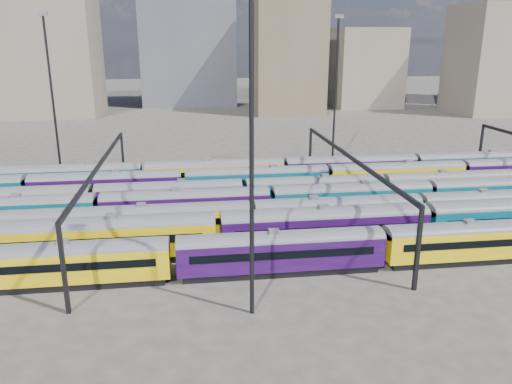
{
  "coord_description": "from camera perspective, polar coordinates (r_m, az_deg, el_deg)",
  "views": [
    {
      "loc": [
        -9.57,
        -58.21,
        21.49
      ],
      "look_at": [
        -1.39,
        2.23,
        3.0
      ],
      "focal_mm": 35.0,
      "sensor_mm": 36.0,
      "label": 1
    }
  ],
  "objects": [
    {
      "name": "rake_5",
      "position": [
        73.48,
        8.21,
        1.87
      ],
      "size": [
        124.95,
        3.05,
        5.13
      ],
      "color": "black",
      "rests_on": "ground"
    },
    {
      "name": "ground",
      "position": [
        62.79,
        1.53,
        -3.16
      ],
      "size": [
        500.0,
        500.0,
        0.0
      ],
      "primitive_type": "plane",
      "color": "#3D3933",
      "rests_on": "ground"
    },
    {
      "name": "rake_2",
      "position": [
        58.05,
        -20.71,
        -3.27
      ],
      "size": [
        120.52,
        2.94,
        4.95
      ],
      "color": "black",
      "rests_on": "ground"
    },
    {
      "name": "rake_3",
      "position": [
        61.94,
        1.68,
        -0.82
      ],
      "size": [
        124.22,
        3.03,
        5.1
      ],
      "color": "black",
      "rests_on": "ground"
    },
    {
      "name": "rake_0",
      "position": [
        47.19,
        -9.48,
        -6.95
      ],
      "size": [
        121.62,
        2.97,
        4.99
      ],
      "color": "black",
      "rests_on": "ground"
    },
    {
      "name": "mast_3",
      "position": [
        86.14,
        9.08,
        11.65
      ],
      "size": [
        1.4,
        0.5,
        25.6
      ],
      "color": "black",
      "rests_on": "ground"
    },
    {
      "name": "rake_4",
      "position": [
        66.07,
        -9.84,
        -0.09
      ],
      "size": [
        96.73,
        2.84,
        4.76
      ],
      "color": "black",
      "rests_on": "ground"
    },
    {
      "name": "gantry_1",
      "position": [
        60.94,
        -17.34,
        2.13
      ],
      "size": [
        0.35,
        40.35,
        8.03
      ],
      "color": "black",
      "rests_on": "ground"
    },
    {
      "name": "gantry_2",
      "position": [
        63.15,
        10.58,
        3.11
      ],
      "size": [
        0.35,
        40.35,
        8.03
      ],
      "color": "black",
      "rests_on": "ground"
    },
    {
      "name": "rake_6",
      "position": [
        75.9,
        -12.74,
        2.14
      ],
      "size": [
        126.75,
        3.09,
        5.21
      ],
      "color": "black",
      "rests_on": "ground"
    },
    {
      "name": "rake_1",
      "position": [
        51.72,
        -4.39,
        -4.21
      ],
      "size": [
        135.67,
        3.31,
        5.58
      ],
      "color": "black",
      "rests_on": "ground"
    },
    {
      "name": "mast_2",
      "position": [
        37.27,
        -0.51,
        5.22
      ],
      "size": [
        1.4,
        0.5,
        25.6
      ],
      "color": "black",
      "rests_on": "ground"
    },
    {
      "name": "mast_1",
      "position": [
        83.11,
        -22.29,
        10.45
      ],
      "size": [
        1.4,
        0.5,
        25.6
      ],
      "color": "black",
      "rests_on": "ground"
    }
  ]
}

